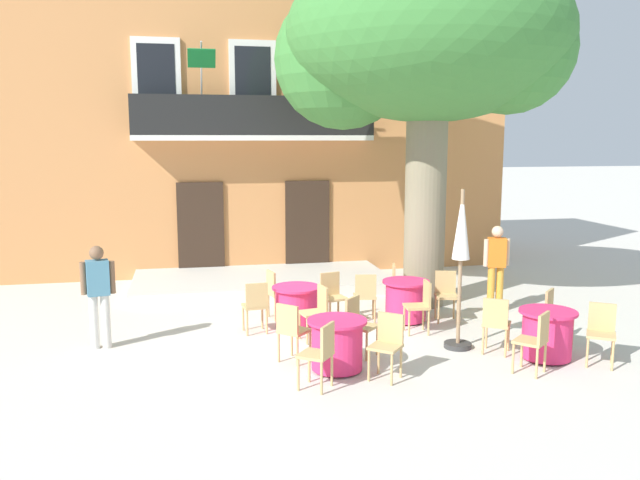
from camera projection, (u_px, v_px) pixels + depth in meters
ground_plane at (296, 333)px, 11.23m from camera, size 120.00×120.00×0.00m
building_facade at (246, 123)px, 17.37m from camera, size 13.00×5.09×7.50m
entrance_step_platform at (262, 281)px, 14.71m from camera, size 5.69×2.68×0.25m
plane_tree at (424, 44)px, 12.41m from camera, size 5.64×4.95×6.93m
cafe_table_near_tree at (547, 334)px, 9.84m from camera, size 0.86×0.86×0.76m
cafe_chair_near_tree_0 at (555, 314)px, 10.48m from camera, size 0.57×0.57×0.91m
cafe_chair_near_tree_1 at (496, 321)px, 10.04m from camera, size 0.56×0.56×0.91m
cafe_chair_near_tree_2 at (535, 338)px, 9.19m from camera, size 0.56×0.56×0.91m
cafe_chair_near_tree_3 at (601, 330)px, 9.60m from camera, size 0.56×0.56×0.91m
cafe_table_middle at (406, 300)px, 11.90m from camera, size 0.86×0.86×0.76m
cafe_chair_middle_0 at (399, 284)px, 12.62m from camera, size 0.49×0.49×0.91m
cafe_chair_middle_1 at (365, 294)px, 11.80m from camera, size 0.47×0.47×0.91m
cafe_chair_middle_2 at (421, 303)px, 11.15m from camera, size 0.43×0.43×0.91m
cafe_chair_middle_3 at (446, 292)px, 11.94m from camera, size 0.48×0.48×0.91m
cafe_table_front at (296, 307)px, 11.44m from camera, size 0.86×0.86×0.76m
cafe_chair_front_0 at (317, 309)px, 10.76m from camera, size 0.47×0.47×0.91m
cafe_chair_front_1 at (332, 294)px, 11.81m from camera, size 0.49×0.49×0.91m
cafe_chair_front_2 at (276, 291)px, 12.05m from camera, size 0.49×0.49×0.91m
cafe_chair_front_3 at (256, 304)px, 11.11m from camera, size 0.44×0.44×0.91m
cafe_table_far_side at (337, 344)px, 9.35m from camera, size 0.86×0.86×0.76m
cafe_chair_far_side_0 at (387, 341)px, 9.05m from camera, size 0.56×0.56×0.91m
cafe_chair_far_side_1 at (358, 322)px, 10.00m from camera, size 0.57×0.57×0.91m
cafe_chair_far_side_2 at (291, 328)px, 9.67m from camera, size 0.57×0.57×0.91m
cafe_chair_far_side_3 at (320, 351)px, 8.63m from camera, size 0.56×0.56×0.91m
cafe_umbrella at (461, 245)px, 10.18m from camera, size 0.44×0.44×2.55m
pedestrian_near_entrance at (98, 291)px, 10.27m from camera, size 0.53×0.29×1.66m
pedestrian_mid_plaza at (496, 264)px, 12.44m from camera, size 0.53×0.32×1.68m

